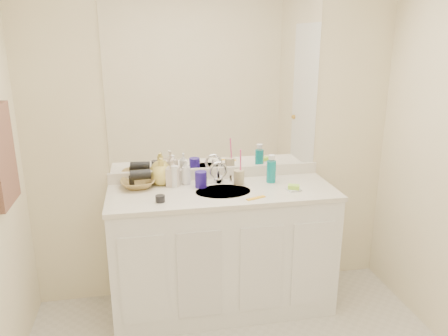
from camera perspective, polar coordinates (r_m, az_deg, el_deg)
wall_back at (r=3.09m, az=-1.14°, el=4.39°), size 2.60×0.02×2.40m
vanity_cabinet at (r=3.10m, az=-0.18°, el=-10.86°), size 1.50×0.55×0.85m
countertop at (r=2.92m, az=-0.18°, el=-3.20°), size 1.52×0.57×0.03m
backsplash at (r=3.14m, az=-1.06°, el=-0.66°), size 1.52×0.03×0.08m
sink_basin at (r=2.90m, az=-0.11°, el=-3.27°), size 0.37×0.37×0.02m
faucet at (r=3.05m, az=-0.74°, el=-0.95°), size 0.02×0.02×0.11m
mirror at (r=3.02m, az=-1.16°, el=11.04°), size 1.48×0.01×1.20m
blue_mug at (r=2.96m, az=-3.04°, el=-1.49°), size 0.10×0.10×0.11m
tan_cup at (r=3.02m, az=1.97°, el=-1.22°), size 0.09×0.09×0.10m
toothbrush at (r=2.99m, az=2.18°, el=0.62°), size 0.02×0.04×0.20m
mouthwash_bottle at (r=3.07m, az=6.19°, el=-0.47°), size 0.08×0.08×0.15m
soap_dish at (r=2.95m, az=9.08°, el=-2.80°), size 0.10×0.09×0.01m
green_soap at (r=2.94m, az=9.10°, el=-2.45°), size 0.09×0.08×0.03m
orange_comb at (r=2.78m, az=4.20°, el=-3.93°), size 0.14×0.07×0.01m
dark_jar at (r=2.74m, az=-8.34°, el=-3.99°), size 0.07×0.07×0.04m
extra_white_bottle at (r=2.97m, az=-6.46°, el=-1.12°), size 0.06×0.06×0.15m
soap_bottle_white at (r=3.02m, az=-4.98°, el=-0.55°), size 0.08×0.08×0.17m
soap_bottle_cream at (r=3.00m, az=-6.70°, el=-0.55°), size 0.11×0.11×0.19m
soap_bottle_yellow at (r=3.03m, az=-8.18°, el=-0.44°), size 0.15×0.15×0.19m
wicker_basket at (r=3.01m, az=-11.19°, el=-2.00°), size 0.24×0.24×0.06m
hair_dryer at (r=3.00m, az=-10.87°, el=-0.86°), size 0.14×0.08×0.07m
hand_towel at (r=2.63m, az=-26.92°, el=1.45°), size 0.04×0.32×0.55m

